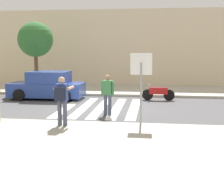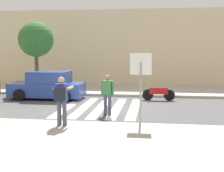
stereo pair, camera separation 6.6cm
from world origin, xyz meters
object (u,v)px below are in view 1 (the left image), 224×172
Objects in this scene: stop_sign at (141,73)px; pedestrian_crossing at (108,92)px; motorcycle at (158,93)px; parked_car_blue at (48,86)px; street_tree_west at (35,40)px; photographer_with_backpack at (62,97)px.

pedestrian_crossing is (-1.49, 2.00, -1.02)m from stop_sign.
parked_car_blue is at bearing -177.20° from motorcycle.
pedestrian_crossing reaches higher than parked_car_blue.
motorcycle is (2.20, 4.02, -0.56)m from pedestrian_crossing.
parked_car_blue is at bearing -56.75° from street_tree_west.
pedestrian_crossing is at bearing -47.96° from street_tree_west.
stop_sign is at bearing -46.53° from parked_car_blue.
stop_sign is 1.47× the size of pedestrian_crossing.
pedestrian_crossing is 0.98× the size of motorcycle.
photographer_with_backpack is 0.98× the size of motorcycle.
photographer_with_backpack reaches higher than parked_car_blue.
photographer_with_backpack is 1.00× the size of pedestrian_crossing.
street_tree_west is at bearing 164.99° from motorcycle.
photographer_with_backpack is 9.87m from street_tree_west.
motorcycle is (6.13, 0.30, -0.31)m from parked_car_blue.
motorcycle is at bearing 83.26° from stop_sign.
street_tree_west reaches higher than pedestrian_crossing.
stop_sign is 0.59× the size of street_tree_west.
pedestrian_crossing is 0.40× the size of street_tree_west.
pedestrian_crossing is 5.42m from parked_car_blue.
stop_sign is 0.62× the size of parked_car_blue.
photographer_with_backpack is (-2.72, -0.56, -0.82)m from stop_sign.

